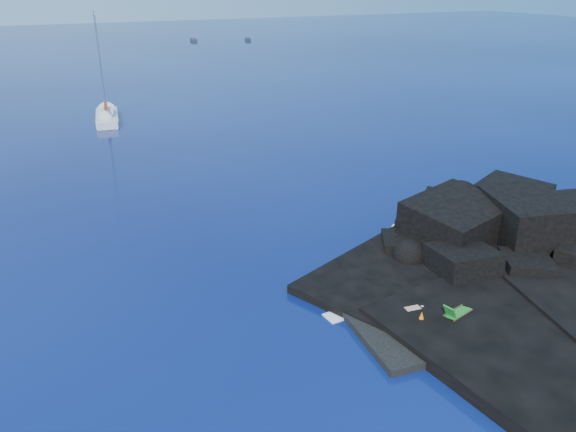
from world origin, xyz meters
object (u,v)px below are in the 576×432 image
at_px(deck_chair, 459,309).
at_px(marker_cone, 421,318).
at_px(sailboat, 108,121).
at_px(distant_boat_b, 248,40).
at_px(sunbather, 413,310).
at_px(distant_boat_a, 194,41).

bearing_deg(deck_chair, marker_cone, 153.07).
xyz_separation_m(sailboat, deck_chair, (7.71, -47.97, 0.87)).
bearing_deg(deck_chair, distant_boat_b, 58.08).
distance_m(sailboat, deck_chair, 48.59).
xyz_separation_m(deck_chair, distant_boat_b, (39.03, 122.01, -0.87)).
bearing_deg(sailboat, deck_chair, -72.18).
xyz_separation_m(sailboat, marker_cone, (5.96, -47.57, 0.66)).
relative_size(sailboat, distant_boat_b, 2.85).
xyz_separation_m(sunbather, distant_boat_b, (40.60, 120.74, -0.53)).
relative_size(marker_cone, distant_boat_a, 0.14).
distance_m(sailboat, distant_boat_a, 85.60).
relative_size(deck_chair, distant_boat_a, 0.35).
distance_m(deck_chair, distant_boat_a, 129.25).
bearing_deg(distant_boat_a, deck_chair, -90.86).
height_order(deck_chair, distant_boat_b, deck_chair).
bearing_deg(sunbather, distant_boat_a, 84.58).
height_order(sailboat, marker_cone, sailboat).
height_order(sunbather, distant_boat_a, sunbather).
height_order(sunbather, distant_boat_b, sunbather).
distance_m(sailboat, distant_boat_b, 87.56).
xyz_separation_m(sailboat, distant_boat_b, (46.74, 74.04, 0.00)).
relative_size(sailboat, marker_cone, 18.65).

